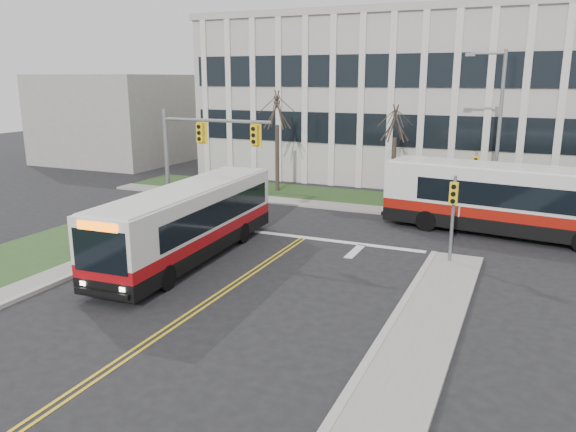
# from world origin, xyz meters

# --- Properties ---
(ground) EXTENTS (120.00, 120.00, 0.00)m
(ground) POSITION_xyz_m (0.00, 0.00, 0.00)
(ground) COLOR black
(ground) RESTS_ON ground
(sidewalk_east) EXTENTS (2.00, 26.00, 0.14)m
(sidewalk_east) POSITION_xyz_m (7.50, -5.00, 0.07)
(sidewalk_east) COLOR #9E9B93
(sidewalk_east) RESTS_ON ground
(sidewalk_cross) EXTENTS (44.00, 1.60, 0.14)m
(sidewalk_cross) POSITION_xyz_m (5.00, 15.20, 0.07)
(sidewalk_cross) COLOR #9E9B93
(sidewalk_cross) RESTS_ON ground
(building_lawn) EXTENTS (44.00, 5.00, 0.12)m
(building_lawn) POSITION_xyz_m (5.00, 18.00, 0.06)
(building_lawn) COLOR #29481F
(building_lawn) RESTS_ON ground
(office_building) EXTENTS (40.00, 16.00, 12.00)m
(office_building) POSITION_xyz_m (5.00, 30.00, 6.00)
(office_building) COLOR #B8B3AA
(office_building) RESTS_ON ground
(building_annex) EXTENTS (12.00, 12.00, 8.00)m
(building_annex) POSITION_xyz_m (-26.00, 26.00, 4.00)
(building_annex) COLOR #9E9B93
(building_annex) RESTS_ON ground
(mast_arm_signal) EXTENTS (6.11, 0.38, 6.20)m
(mast_arm_signal) POSITION_xyz_m (-5.62, 7.16, 4.26)
(mast_arm_signal) COLOR slate
(mast_arm_signal) RESTS_ON ground
(signal_pole_near) EXTENTS (0.34, 0.39, 3.80)m
(signal_pole_near) POSITION_xyz_m (7.20, 6.90, 2.50)
(signal_pole_near) COLOR slate
(signal_pole_near) RESTS_ON ground
(signal_pole_far) EXTENTS (0.34, 0.39, 3.80)m
(signal_pole_far) POSITION_xyz_m (7.20, 15.40, 2.50)
(signal_pole_far) COLOR slate
(signal_pole_far) RESTS_ON ground
(streetlight) EXTENTS (2.15, 0.25, 9.20)m
(streetlight) POSITION_xyz_m (8.03, 16.20, 5.19)
(streetlight) COLOR slate
(streetlight) RESTS_ON ground
(directory_sign) EXTENTS (1.50, 0.12, 2.00)m
(directory_sign) POSITION_xyz_m (2.50, 17.50, 1.17)
(directory_sign) COLOR slate
(directory_sign) RESTS_ON ground
(tree_left) EXTENTS (1.80, 1.80, 7.70)m
(tree_left) POSITION_xyz_m (-6.00, 18.00, 5.51)
(tree_left) COLOR #42352B
(tree_left) RESTS_ON ground
(tree_mid) EXTENTS (1.80, 1.80, 6.82)m
(tree_mid) POSITION_xyz_m (2.00, 18.20, 4.88)
(tree_mid) COLOR #42352B
(tree_mid) RESTS_ON ground
(bus_main) EXTENTS (3.11, 11.81, 3.12)m
(bus_main) POSITION_xyz_m (-3.38, 3.20, 1.56)
(bus_main) COLOR silver
(bus_main) RESTS_ON ground
(bus_cross) EXTENTS (13.17, 4.54, 3.44)m
(bus_cross) POSITION_xyz_m (9.54, 12.64, 1.72)
(bus_cross) COLOR silver
(bus_cross) RESTS_ON ground
(newspaper_box_blue) EXTENTS (0.51, 0.46, 0.95)m
(newspaper_box_blue) POSITION_xyz_m (-8.37, 1.85, 0.47)
(newspaper_box_blue) COLOR #163399
(newspaper_box_blue) RESTS_ON ground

